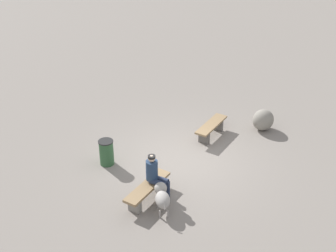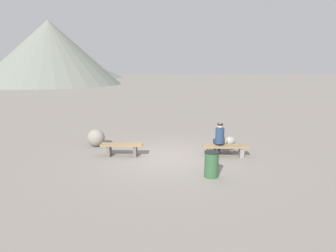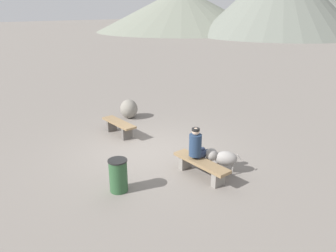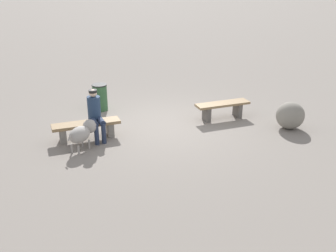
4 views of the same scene
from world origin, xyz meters
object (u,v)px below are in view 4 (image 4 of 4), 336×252
Objects in this scene: dog at (83,132)px; boulder at (290,116)px; seated_person at (95,112)px; trash_bin at (100,97)px; bench_right at (86,127)px; bench_left at (222,107)px.

boulder reaches higher than dog.
seated_person reaches higher than dog.
boulder is at bearing 141.28° from trash_bin.
trash_bin reaches higher than dog.
boulder reaches higher than bench_right.
dog is (0.43, 0.45, -0.28)m from seated_person.
bench_left is 1.98× the size of trash_bin.
bench_left is at bearing 178.62° from seated_person.
dog is at bearing 45.46° from seated_person.
seated_person reaches higher than bench_right.
dog is 2.70m from trash_bin.
boulder is (-4.86, 1.36, -0.34)m from seated_person.
bench_left is 3.63m from trash_bin.
boulder is at bearing 136.38° from bench_left.
seated_person is 1.70× the size of boulder.
seated_person is 0.68m from dog.
seated_person is 2.15m from trash_bin.
bench_right is 2.09× the size of dog.
seated_person is 1.58× the size of trash_bin.
trash_bin is at bearing -31.64° from bench_left.
trash_bin reaches higher than bench_right.
dog is 1.09× the size of boulder.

